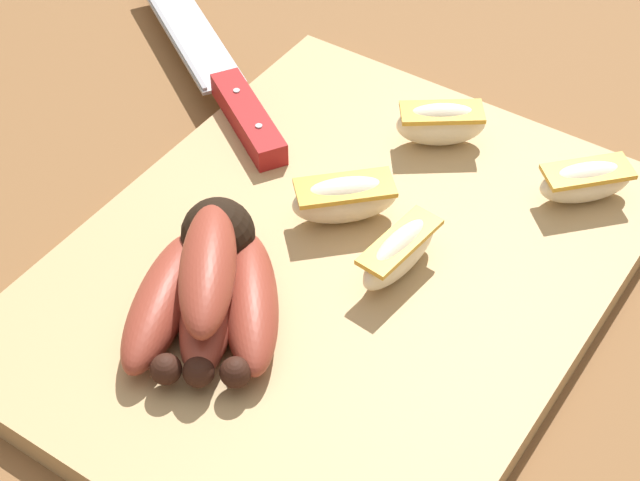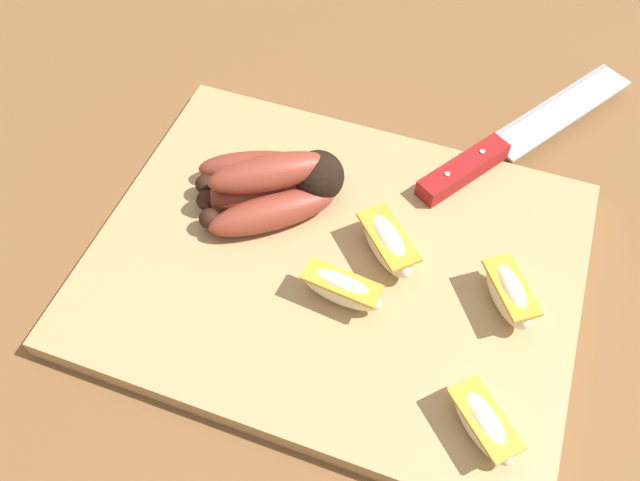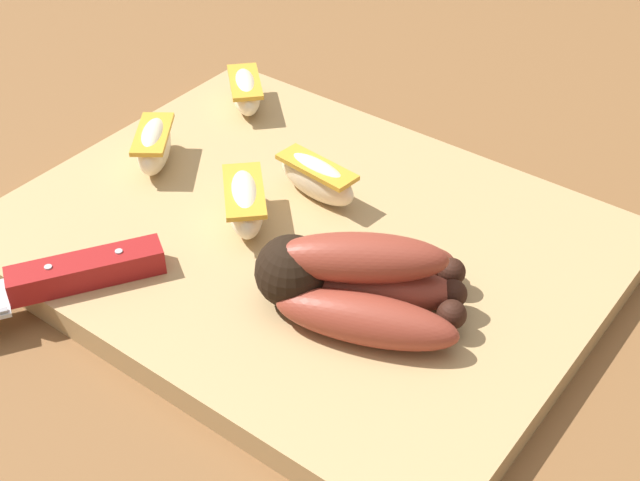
{
  "view_description": "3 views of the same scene",
  "coord_description": "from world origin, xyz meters",
  "px_view_note": "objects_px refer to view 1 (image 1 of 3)",
  "views": [
    {
      "loc": [
        0.4,
        0.26,
        0.5
      ],
      "look_at": [
        0.03,
        0.01,
        0.05
      ],
      "focal_mm": 58.37,
      "sensor_mm": 36.0,
      "label": 1
    },
    {
      "loc": [
        -0.07,
        0.31,
        0.48
      ],
      "look_at": [
        0.03,
        0.02,
        0.05
      ],
      "focal_mm": 36.52,
      "sensor_mm": 36.0,
      "label": 2
    },
    {
      "loc": [
        0.32,
        -0.36,
        0.4
      ],
      "look_at": [
        0.04,
        0.0,
        0.03
      ],
      "focal_mm": 48.86,
      "sensor_mm": 36.0,
      "label": 3
    }
  ],
  "objects_px": {
    "banana_bunch": "(211,285)",
    "chefs_knife": "(225,84)",
    "apple_wedge_middle": "(441,123)",
    "apple_wedge_extra": "(348,200)",
    "apple_wedge_near": "(586,181)",
    "apple_wedge_far": "(396,256)"
  },
  "relations": [
    {
      "from": "chefs_knife",
      "to": "apple_wedge_far",
      "type": "distance_m",
      "value": 0.23
    },
    {
      "from": "chefs_knife",
      "to": "apple_wedge_near",
      "type": "xyz_separation_m",
      "value": [
        -0.04,
        0.27,
        0.01
      ]
    },
    {
      "from": "apple_wedge_far",
      "to": "apple_wedge_extra",
      "type": "distance_m",
      "value": 0.06
    },
    {
      "from": "apple_wedge_near",
      "to": "apple_wedge_middle",
      "type": "height_order",
      "value": "apple_wedge_middle"
    },
    {
      "from": "apple_wedge_near",
      "to": "apple_wedge_extra",
      "type": "relative_size",
      "value": 0.93
    },
    {
      "from": "apple_wedge_near",
      "to": "apple_wedge_extra",
      "type": "height_order",
      "value": "apple_wedge_extra"
    },
    {
      "from": "banana_bunch",
      "to": "chefs_knife",
      "type": "xyz_separation_m",
      "value": [
        -0.18,
        -0.13,
        -0.01
      ]
    },
    {
      "from": "chefs_knife",
      "to": "apple_wedge_far",
      "type": "xyz_separation_m",
      "value": [
        0.09,
        0.21,
        0.01
      ]
    },
    {
      "from": "apple_wedge_middle",
      "to": "apple_wedge_extra",
      "type": "bearing_deg",
      "value": -6.22
    },
    {
      "from": "chefs_knife",
      "to": "apple_wedge_extra",
      "type": "xyz_separation_m",
      "value": [
        0.07,
        0.15,
        0.01
      ]
    },
    {
      "from": "apple_wedge_middle",
      "to": "apple_wedge_far",
      "type": "height_order",
      "value": "apple_wedge_middle"
    },
    {
      "from": "apple_wedge_near",
      "to": "apple_wedge_far",
      "type": "xyz_separation_m",
      "value": [
        0.13,
        -0.07,
        0.0
      ]
    },
    {
      "from": "banana_bunch",
      "to": "apple_wedge_extra",
      "type": "xyz_separation_m",
      "value": [
        -0.11,
        0.03,
        -0.0
      ]
    },
    {
      "from": "apple_wedge_middle",
      "to": "apple_wedge_extra",
      "type": "relative_size",
      "value": 0.95
    },
    {
      "from": "banana_bunch",
      "to": "apple_wedge_middle",
      "type": "height_order",
      "value": "banana_bunch"
    },
    {
      "from": "banana_bunch",
      "to": "apple_wedge_far",
      "type": "distance_m",
      "value": 0.12
    },
    {
      "from": "chefs_knife",
      "to": "apple_wedge_middle",
      "type": "height_order",
      "value": "apple_wedge_middle"
    },
    {
      "from": "chefs_knife",
      "to": "apple_wedge_near",
      "type": "distance_m",
      "value": 0.28
    },
    {
      "from": "apple_wedge_extra",
      "to": "apple_wedge_near",
      "type": "bearing_deg",
      "value": 131.37
    },
    {
      "from": "apple_wedge_far",
      "to": "apple_wedge_extra",
      "type": "xyz_separation_m",
      "value": [
        -0.03,
        -0.05,
        0.0
      ]
    },
    {
      "from": "apple_wedge_middle",
      "to": "apple_wedge_extra",
      "type": "height_order",
      "value": "same"
    },
    {
      "from": "apple_wedge_middle",
      "to": "chefs_knife",
      "type": "bearing_deg",
      "value": -77.43
    }
  ]
}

